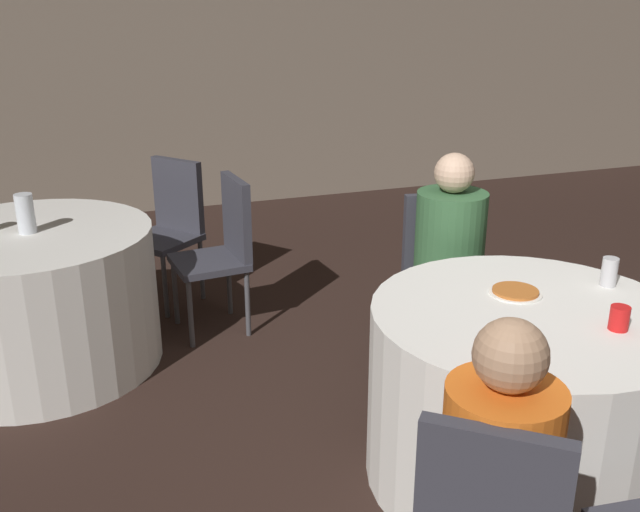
{
  "coord_description": "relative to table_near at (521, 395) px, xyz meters",
  "views": [
    {
      "loc": [
        -1.64,
        -2.13,
        1.9
      ],
      "look_at": [
        -0.7,
        0.55,
        0.85
      ],
      "focal_mm": 40.0,
      "sensor_mm": 36.0,
      "label": 1
    }
  ],
  "objects": [
    {
      "name": "ground_plane",
      "position": [
        0.05,
        0.03,
        -0.37
      ],
      "size": [
        16.0,
        16.0,
        0.0
      ],
      "primitive_type": "plane",
      "color": "black"
    },
    {
      "name": "wall_back",
      "position": [
        0.05,
        4.44,
        1.03
      ],
      "size": [
        16.0,
        0.06,
        2.8
      ],
      "color": "gray",
      "rests_on": "ground_plane"
    },
    {
      "name": "table_near",
      "position": [
        0.0,
        0.0,
        0.0
      ],
      "size": [
        1.23,
        1.23,
        0.75
      ],
      "color": "white",
      "rests_on": "ground_plane"
    },
    {
      "name": "table_far",
      "position": [
        -1.87,
        1.67,
        0.0
      ],
      "size": [
        1.26,
        1.26,
        0.75
      ],
      "color": "white",
      "rests_on": "ground_plane"
    },
    {
      "name": "chair_near_north",
      "position": [
        0.18,
        1.02,
        0.17
      ],
      "size": [
        0.46,
        0.47,
        0.91
      ],
      "rotation": [
        0.0,
        0.0,
        -3.31
      ],
      "color": "#383842",
      "rests_on": "ground_plane"
    },
    {
      "name": "chair_far_east",
      "position": [
        -0.83,
        1.78,
        0.17
      ],
      "size": [
        0.44,
        0.44,
        0.91
      ],
      "rotation": [
        0.0,
        0.0,
        -4.61
      ],
      "color": "#383842",
      "rests_on": "ground_plane"
    },
    {
      "name": "chair_far_northeast",
      "position": [
        -1.06,
        2.33,
        0.17
      ],
      "size": [
        0.56,
        0.56,
        0.91
      ],
      "rotation": [
        0.0,
        0.0,
        -4.03
      ],
      "color": "#383842",
      "rests_on": "ground_plane"
    },
    {
      "name": "person_green_jacket",
      "position": [
        0.15,
        0.86,
        0.22
      ],
      "size": [
        0.39,
        0.51,
        1.17
      ],
      "rotation": [
        0.0,
        0.0,
        -3.31
      ],
      "color": "#4C4238",
      "rests_on": "ground_plane"
    },
    {
      "name": "person_orange_shirt",
      "position": [
        -0.55,
        -0.67,
        0.19
      ],
      "size": [
        0.45,
        0.47,
        1.13
      ],
      "rotation": [
        0.0,
        0.0,
        -0.69
      ],
      "color": "#282828",
      "rests_on": "ground_plane"
    },
    {
      "name": "pizza_plate_near",
      "position": [
        0.04,
        0.16,
        0.38
      ],
      "size": [
        0.22,
        0.22,
        0.02
      ],
      "color": "white",
      "rests_on": "table_near"
    },
    {
      "name": "soda_can_silver",
      "position": [
        0.45,
        0.11,
        0.44
      ],
      "size": [
        0.07,
        0.07,
        0.12
      ],
      "color": "silver",
      "rests_on": "table_near"
    },
    {
      "name": "soda_can_red",
      "position": [
        -0.3,
        -0.32,
        0.44
      ],
      "size": [
        0.07,
        0.07,
        0.12
      ],
      "color": "red",
      "rests_on": "table_near"
    },
    {
      "name": "cup_near",
      "position": [
        0.2,
        -0.24,
        0.42
      ],
      "size": [
        0.07,
        0.07,
        0.09
      ],
      "color": "red",
      "rests_on": "table_near"
    },
    {
      "name": "bottle_far",
      "position": [
        -1.87,
        1.66,
        0.48
      ],
      "size": [
        0.09,
        0.09,
        0.2
      ],
      "color": "silver",
      "rests_on": "table_far"
    }
  ]
}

